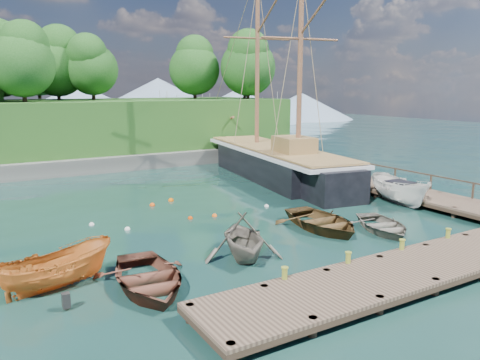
% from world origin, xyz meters
% --- Properties ---
extents(ground, '(160.00, 160.00, 0.00)m').
position_xyz_m(ground, '(0.00, 0.00, 0.00)').
color(ground, '#133530').
rests_on(ground, ground).
extents(dock_near, '(20.00, 3.20, 1.10)m').
position_xyz_m(dock_near, '(2.00, -6.50, 0.43)').
color(dock_near, '#433328').
rests_on(dock_near, ground).
extents(dock_east, '(3.20, 24.00, 1.10)m').
position_xyz_m(dock_east, '(11.50, 7.00, 0.43)').
color(dock_east, '#433328').
rests_on(dock_east, ground).
extents(bollard_0, '(0.26, 0.26, 0.45)m').
position_xyz_m(bollard_0, '(-4.00, -5.10, 0.00)').
color(bollard_0, olive).
rests_on(bollard_0, ground).
extents(bollard_1, '(0.26, 0.26, 0.45)m').
position_xyz_m(bollard_1, '(-1.00, -5.10, 0.00)').
color(bollard_1, olive).
rests_on(bollard_1, ground).
extents(bollard_2, '(0.26, 0.26, 0.45)m').
position_xyz_m(bollard_2, '(2.00, -5.10, 0.00)').
color(bollard_2, olive).
rests_on(bollard_2, ground).
extents(bollard_3, '(0.26, 0.26, 0.45)m').
position_xyz_m(bollard_3, '(5.00, -5.10, 0.00)').
color(bollard_3, olive).
rests_on(bollard_3, ground).
extents(rowboat_0, '(4.12, 5.37, 1.03)m').
position_xyz_m(rowboat_0, '(-7.97, -2.10, 0.00)').
color(rowboat_0, brown).
rests_on(rowboat_0, ground).
extents(rowboat_1, '(4.54, 4.87, 2.09)m').
position_xyz_m(rowboat_1, '(-3.35, -1.15, 0.00)').
color(rowboat_1, '#6F675A').
rests_on(rowboat_1, ground).
extents(rowboat_2, '(4.06, 5.41, 1.07)m').
position_xyz_m(rowboat_2, '(2.31, 0.33, 0.00)').
color(rowboat_2, '#4D361B').
rests_on(rowboat_2, ground).
extents(rowboat_3, '(4.19, 4.88, 0.85)m').
position_xyz_m(rowboat_3, '(4.74, -1.56, 0.00)').
color(rowboat_3, '#6A6559').
rests_on(rowboat_3, ground).
extents(motorboat_orange, '(4.54, 2.58, 1.65)m').
position_xyz_m(motorboat_orange, '(-10.78, -0.39, 0.00)').
color(motorboat_orange, orange).
rests_on(motorboat_orange, ground).
extents(cabin_boat_white, '(3.01, 5.43, 1.98)m').
position_xyz_m(cabin_boat_white, '(10.00, 1.95, 0.00)').
color(cabin_boat_white, white).
rests_on(cabin_boat_white, ground).
extents(schooner, '(7.62, 26.43, 19.25)m').
position_xyz_m(schooner, '(8.18, 13.01, 1.07)').
color(schooner, black).
rests_on(schooner, ground).
extents(mooring_buoy_0, '(0.30, 0.30, 0.30)m').
position_xyz_m(mooring_buoy_0, '(-6.46, 5.29, 0.00)').
color(mooring_buoy_0, white).
rests_on(mooring_buoy_0, ground).
extents(mooring_buoy_1, '(0.28, 0.28, 0.28)m').
position_xyz_m(mooring_buoy_1, '(-2.79, 5.53, 0.00)').
color(mooring_buoy_1, '#D94005').
rests_on(mooring_buoy_1, ground).
extents(mooring_buoy_2, '(0.30, 0.30, 0.30)m').
position_xyz_m(mooring_buoy_2, '(-1.39, 5.29, 0.00)').
color(mooring_buoy_2, '#F55D12').
rests_on(mooring_buoy_2, ground).
extents(mooring_buoy_3, '(0.28, 0.28, 0.28)m').
position_xyz_m(mooring_buoy_3, '(2.39, 5.60, 0.00)').
color(mooring_buoy_3, silver).
rests_on(mooring_buoy_3, ground).
extents(mooring_buoy_4, '(0.34, 0.34, 0.34)m').
position_xyz_m(mooring_buoy_4, '(-3.60, 9.43, 0.00)').
color(mooring_buoy_4, '#E84D0A').
rests_on(mooring_buoy_4, ground).
extents(mooring_buoy_5, '(0.35, 0.35, 0.35)m').
position_xyz_m(mooring_buoy_5, '(-2.12, 10.00, 0.00)').
color(mooring_buoy_5, '#ED6002').
rests_on(mooring_buoy_5, ground).
extents(mooring_buoy_6, '(0.28, 0.28, 0.28)m').
position_xyz_m(mooring_buoy_6, '(-7.85, 7.08, 0.00)').
color(mooring_buoy_6, silver).
rests_on(mooring_buoy_6, ground).
extents(mooring_buoy_7, '(0.31, 0.31, 0.31)m').
position_xyz_m(mooring_buoy_7, '(2.32, 1.56, 0.00)').
color(mooring_buoy_7, '#CF550E').
rests_on(mooring_buoy_7, ground).
extents(distant_ridge, '(117.00, 40.00, 10.00)m').
position_xyz_m(distant_ridge, '(4.30, 70.00, 4.35)').
color(distant_ridge, '#728CA5').
rests_on(distant_ridge, ground).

